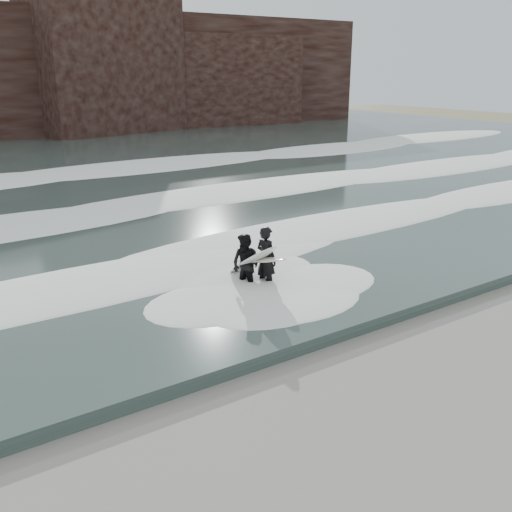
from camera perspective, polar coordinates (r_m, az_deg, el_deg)
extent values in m
plane|color=olive|center=(11.14, 22.14, -12.88)|extent=(120.00, 120.00, 0.00)
cube|color=#31413D|center=(35.39, -20.24, 8.49)|extent=(90.00, 52.00, 0.30)
ellipsoid|color=white|center=(17.05, -3.14, 0.82)|extent=(60.00, 3.20, 0.20)
ellipsoid|color=white|center=(23.13, -12.14, 5.18)|extent=(60.00, 4.00, 0.24)
ellipsoid|color=white|center=(31.52, -18.45, 8.15)|extent=(60.00, 4.80, 0.30)
imported|color=black|center=(14.54, 1.03, -0.33)|extent=(0.53, 0.70, 1.74)
ellipsoid|color=white|center=(14.36, -0.39, -0.43)|extent=(0.62, 2.00, 1.32)
imported|color=black|center=(14.33, -1.05, -0.92)|extent=(0.83, 0.93, 1.60)
ellipsoid|color=silver|center=(14.53, 0.34, -0.39)|extent=(0.68, 2.13, 0.69)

